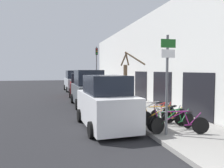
# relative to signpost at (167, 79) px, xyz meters

# --- Properties ---
(ground_plane) EXTENTS (80.00, 80.00, 0.00)m
(ground_plane) POSITION_rel_signpost_xyz_m (-1.47, 7.01, -2.13)
(ground_plane) COLOR black
(sidewalk_curb) EXTENTS (3.20, 32.00, 0.15)m
(sidewalk_curb) POSITION_rel_signpost_xyz_m (1.13, 9.81, -2.06)
(sidewalk_curb) COLOR gray
(sidewalk_curb) RESTS_ON ground
(building_facade) EXTENTS (0.23, 32.00, 6.50)m
(building_facade) POSITION_rel_signpost_xyz_m (2.88, 9.73, 1.09)
(building_facade) COLOR silver
(building_facade) RESTS_ON ground
(signpost) EXTENTS (0.56, 0.11, 3.51)m
(signpost) POSITION_rel_signpost_xyz_m (0.00, 0.00, 0.00)
(signpost) COLOR #595B60
(signpost) RESTS_ON sidewalk_curb
(bicycle_0) EXTENTS (2.09, 0.84, 0.84)m
(bicycle_0) POSITION_rel_signpost_xyz_m (0.48, 0.06, -1.62)
(bicycle_0) COLOR black
(bicycle_0) RESTS_ON sidewalk_curb
(bicycle_1) EXTENTS (2.13, 0.70, 0.84)m
(bicycle_1) POSITION_rel_signpost_xyz_m (0.50, 0.35, -1.62)
(bicycle_1) COLOR black
(bicycle_1) RESTS_ON sidewalk_curb
(bicycle_2) EXTENTS (2.12, 1.14, 0.88)m
(bicycle_2) POSITION_rel_signpost_xyz_m (0.51, 0.76, -1.60)
(bicycle_2) COLOR black
(bicycle_2) RESTS_ON sidewalk_curb
(bicycle_3) EXTENTS (2.04, 0.68, 0.84)m
(bicycle_3) POSITION_rel_signpost_xyz_m (0.50, 1.19, -1.62)
(bicycle_3) COLOR black
(bicycle_3) RESTS_ON sidewalk_curb
(bicycle_4) EXTENTS (2.48, 0.44, 0.96)m
(bicycle_4) POSITION_rel_signpost_xyz_m (0.07, 1.61, -1.58)
(bicycle_4) COLOR black
(bicycle_4) RESTS_ON sidewalk_curb
(bicycle_5) EXTENTS (1.83, 1.29, 0.84)m
(bicycle_5) POSITION_rel_signpost_xyz_m (0.89, 1.95, -1.62)
(bicycle_5) COLOR black
(bicycle_5) RESTS_ON sidewalk_curb
(parked_car_0) EXTENTS (2.14, 4.22, 2.22)m
(parked_car_0) POSITION_rel_signpost_xyz_m (-1.74, 2.07, -1.12)
(parked_car_0) COLOR silver
(parked_car_0) RESTS_ON ground
(parked_car_1) EXTENTS (2.15, 4.65, 2.44)m
(parked_car_1) POSITION_rel_signpost_xyz_m (-1.61, 7.95, -1.03)
(parked_car_1) COLOR #51565B
(parked_car_1) RESTS_ON ground
(parked_car_2) EXTENTS (2.23, 4.37, 2.14)m
(parked_car_2) POSITION_rel_signpost_xyz_m (-1.53, 13.60, -1.16)
(parked_car_2) COLOR maroon
(parked_car_2) RESTS_ON ground
(parked_car_3) EXTENTS (2.19, 4.77, 2.39)m
(parked_car_3) POSITION_rel_signpost_xyz_m (-1.67, 19.01, -1.05)
(parked_car_3) COLOR #B2B7BC
(parked_car_3) RESTS_ON ground
(pedestrian_near) EXTENTS (0.41, 0.35, 1.57)m
(pedestrian_near) POSITION_rel_signpost_xyz_m (1.22, 9.73, -1.08)
(pedestrian_near) COLOR #333338
(pedestrian_near) RESTS_ON sidewalk_curb
(street_tree) EXTENTS (0.97, 1.95, 3.32)m
(street_tree) POSITION_rel_signpost_xyz_m (0.02, 4.65, -0.41)
(street_tree) COLOR brown
(street_tree) RESTS_ON sidewalk_curb
(traffic_light) EXTENTS (0.20, 0.30, 4.50)m
(traffic_light) POSITION_rel_signpost_xyz_m (0.05, 13.58, 0.90)
(traffic_light) COLOR #595B60
(traffic_light) RESTS_ON sidewalk_curb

